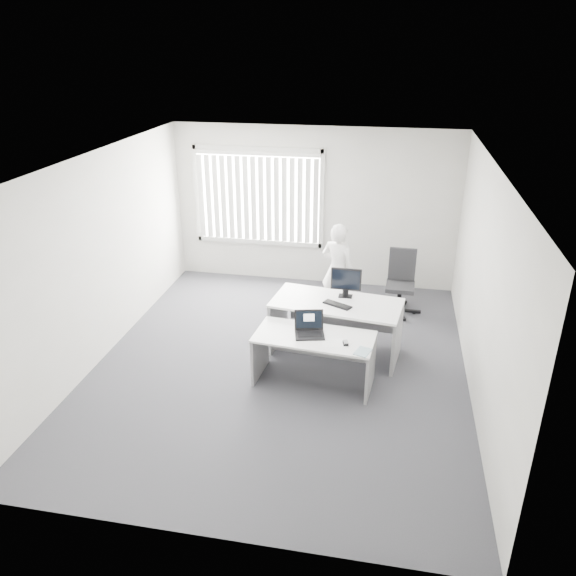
% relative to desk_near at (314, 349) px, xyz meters
% --- Properties ---
extents(ground, '(6.00, 6.00, 0.00)m').
position_rel_desk_near_xyz_m(ground, '(-0.51, 0.34, -0.50)').
color(ground, '#45444B').
rests_on(ground, ground).
extents(wall_back, '(5.00, 0.02, 2.80)m').
position_rel_desk_near_xyz_m(wall_back, '(-0.51, 3.34, 0.90)').
color(wall_back, silver).
rests_on(wall_back, ground).
extents(wall_front, '(5.00, 0.02, 2.80)m').
position_rel_desk_near_xyz_m(wall_front, '(-0.51, -2.66, 0.90)').
color(wall_front, silver).
rests_on(wall_front, ground).
extents(wall_left, '(0.02, 6.00, 2.80)m').
position_rel_desk_near_xyz_m(wall_left, '(-3.01, 0.34, 0.90)').
color(wall_left, silver).
rests_on(wall_left, ground).
extents(wall_right, '(0.02, 6.00, 2.80)m').
position_rel_desk_near_xyz_m(wall_right, '(1.99, 0.34, 0.90)').
color(wall_right, silver).
rests_on(wall_right, ground).
extents(ceiling, '(5.00, 6.00, 0.02)m').
position_rel_desk_near_xyz_m(ceiling, '(-0.51, 0.34, 2.30)').
color(ceiling, silver).
rests_on(ceiling, wall_back).
extents(window, '(2.32, 0.06, 1.76)m').
position_rel_desk_near_xyz_m(window, '(-1.51, 3.30, 1.05)').
color(window, '#B8B8B4').
rests_on(window, wall_back).
extents(blinds, '(2.20, 0.10, 1.50)m').
position_rel_desk_near_xyz_m(blinds, '(-1.51, 3.24, 1.02)').
color(blinds, silver).
rests_on(blinds, wall_back).
extents(desk_near, '(1.57, 0.85, 0.69)m').
position_rel_desk_near_xyz_m(desk_near, '(0.00, 0.00, 0.00)').
color(desk_near, white).
rests_on(desk_near, ground).
extents(desk_far, '(1.86, 1.05, 0.81)m').
position_rel_desk_near_xyz_m(desk_far, '(0.19, 0.80, 0.08)').
color(desk_far, white).
rests_on(desk_far, ground).
extents(office_chair, '(0.61, 0.61, 1.04)m').
position_rel_desk_near_xyz_m(office_chair, '(1.07, 2.34, -0.17)').
color(office_chair, black).
rests_on(office_chair, ground).
extents(person, '(0.65, 0.54, 1.53)m').
position_rel_desk_near_xyz_m(person, '(0.07, 2.05, 0.27)').
color(person, silver).
rests_on(person, ground).
extents(laptop, '(0.43, 0.40, 0.29)m').
position_rel_desk_near_xyz_m(laptop, '(-0.06, -0.02, 0.33)').
color(laptop, black).
rests_on(laptop, desk_near).
extents(paper_sheet, '(0.33, 0.26, 0.00)m').
position_rel_desk_near_xyz_m(paper_sheet, '(0.27, -0.13, 0.19)').
color(paper_sheet, white).
rests_on(paper_sheet, desk_near).
extents(mouse, '(0.08, 0.11, 0.04)m').
position_rel_desk_near_xyz_m(mouse, '(0.41, -0.14, 0.21)').
color(mouse, '#ABABAD').
rests_on(mouse, paper_sheet).
extents(booklet, '(0.23, 0.27, 0.01)m').
position_rel_desk_near_xyz_m(booklet, '(0.63, -0.29, 0.20)').
color(booklet, white).
rests_on(booklet, desk_near).
extents(keyboard, '(0.42, 0.30, 0.02)m').
position_rel_desk_near_xyz_m(keyboard, '(0.21, 0.69, 0.32)').
color(keyboard, black).
rests_on(keyboard, desk_far).
extents(monitor, '(0.43, 0.13, 0.42)m').
position_rel_desk_near_xyz_m(monitor, '(0.29, 1.00, 0.52)').
color(monitor, black).
rests_on(monitor, desk_far).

